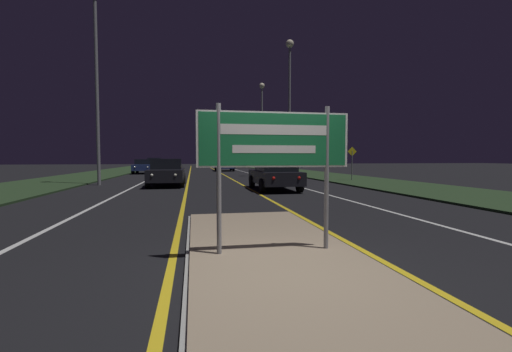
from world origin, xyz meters
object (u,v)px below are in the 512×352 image
(highway_sign, at_px, (274,146))
(car_approaching_1, at_px, (144,166))
(car_receding_0, at_px, (275,174))
(car_receding_1, at_px, (280,166))
(warning_sign, at_px, (352,160))
(car_receding_3, at_px, (238,163))
(car_receding_2, at_px, (224,164))
(streetlight_right_near, at_px, (290,83))
(car_approaching_0, at_px, (167,172))
(streetlight_left_near, at_px, (96,54))
(streetlight_right_far, at_px, (262,112))
(car_approaching_2, at_px, (155,163))

(highway_sign, distance_m, car_approaching_1, 29.71)
(car_receding_0, height_order, car_approaching_1, car_receding_0)
(car_receding_1, xyz_separation_m, warning_sign, (2.87, -7.11, 0.55))
(car_receding_1, xyz_separation_m, car_receding_3, (-0.14, 25.19, -0.11))
(car_receding_2, distance_m, car_receding_3, 13.96)
(streetlight_right_near, bearing_deg, car_approaching_0, -141.53)
(streetlight_left_near, relative_size, car_receding_1, 2.46)
(car_receding_3, distance_m, warning_sign, 32.45)
(car_receding_3, bearing_deg, car_receding_1, -89.69)
(streetlight_left_near, height_order, car_approaching_1, streetlight_left_near)
(streetlight_right_far, bearing_deg, highway_sign, -101.13)
(streetlight_left_near, relative_size, streetlight_right_far, 1.14)
(car_receding_2, relative_size, car_receding_3, 0.92)
(car_approaching_0, bearing_deg, car_approaching_1, 101.85)
(streetlight_right_far, bearing_deg, car_receding_1, -91.45)
(streetlight_right_far, relative_size, car_approaching_0, 2.21)
(car_receding_1, bearing_deg, car_receding_0, -105.73)
(highway_sign, bearing_deg, streetlight_right_far, 78.87)
(streetlight_right_near, distance_m, car_approaching_0, 13.01)
(car_approaching_1, bearing_deg, car_receding_3, 58.07)
(car_receding_1, relative_size, warning_sign, 2.06)
(highway_sign, xyz_separation_m, car_approaching_2, (-6.07, 41.20, -0.88))
(car_receding_1, bearing_deg, car_approaching_1, 149.92)
(highway_sign, distance_m, car_approaching_2, 41.65)
(car_receding_3, bearing_deg, car_approaching_2, -151.61)
(car_receding_2, height_order, car_approaching_0, car_receding_2)
(car_approaching_0, distance_m, car_approaching_2, 27.46)
(streetlight_right_near, height_order, car_approaching_1, streetlight_right_near)
(streetlight_right_far, height_order, car_receding_2, streetlight_right_far)
(streetlight_left_near, distance_m, warning_sign, 16.08)
(car_receding_1, bearing_deg, car_approaching_2, 122.45)
(highway_sign, relative_size, streetlight_right_far, 0.24)
(streetlight_right_near, bearing_deg, streetlight_left_near, -154.64)
(car_receding_0, distance_m, warning_sign, 7.77)
(car_approaching_2, distance_m, warning_sign, 29.86)
(streetlight_right_near, bearing_deg, highway_sign, -106.60)
(highway_sign, distance_m, warning_sign, 17.62)
(car_receding_3, relative_size, car_approaching_1, 1.15)
(car_receding_3, xyz_separation_m, car_approaching_1, (-11.50, -18.45, 0.01))
(streetlight_left_near, height_order, car_receding_0, streetlight_left_near)
(car_receding_3, bearing_deg, highway_sign, -96.90)
(highway_sign, bearing_deg, car_receding_0, 76.39)
(car_approaching_0, bearing_deg, car_receding_2, 76.27)
(highway_sign, xyz_separation_m, car_receding_3, (5.75, 47.59, -0.96))
(car_approaching_0, bearing_deg, warning_sign, 6.64)
(car_receding_0, height_order, warning_sign, warning_sign)
(streetlight_right_far, bearing_deg, streetlight_left_near, -127.68)
(streetlight_left_near, height_order, car_receding_1, streetlight_left_near)
(highway_sign, relative_size, car_receding_3, 0.48)
(car_approaching_2, bearing_deg, streetlight_right_far, -39.78)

